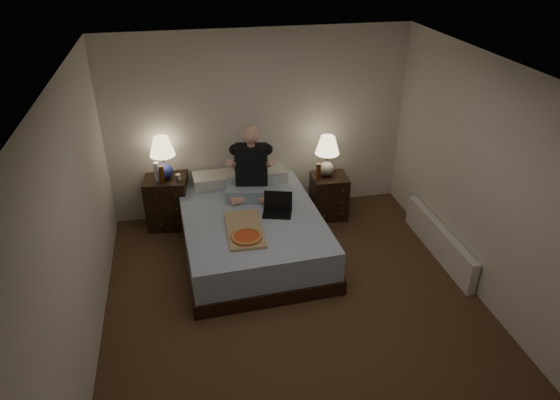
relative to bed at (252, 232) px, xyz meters
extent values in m
cube|color=#523923|center=(0.30, -1.19, -0.27)|extent=(4.00, 4.50, 0.00)
cube|color=white|center=(0.30, -1.19, 2.23)|extent=(4.00, 4.50, 0.00)
cube|color=silver|center=(0.30, 1.06, 0.98)|extent=(4.00, 0.00, 2.50)
cube|color=silver|center=(-1.70, -1.19, 0.98)|extent=(0.00, 4.50, 2.50)
cube|color=silver|center=(2.30, -1.19, 0.98)|extent=(0.00, 4.50, 2.50)
cube|color=#5573AA|center=(0.00, 0.00, 0.00)|extent=(1.71, 2.22, 0.54)
cube|color=black|center=(-0.99, 0.86, 0.08)|extent=(0.60, 0.55, 0.70)
cube|color=black|center=(1.17, 0.63, 0.04)|extent=(0.49, 0.44, 0.61)
cylinder|color=silver|center=(-1.08, 0.79, 0.56)|extent=(0.07, 0.07, 0.25)
cylinder|color=beige|center=(-0.82, 0.71, 0.48)|extent=(0.07, 0.07, 0.10)
cylinder|color=#55290C|center=(-1.02, 0.72, 0.55)|extent=(0.06, 0.06, 0.23)
cylinder|color=#51280B|center=(1.00, 0.58, 0.46)|extent=(0.06, 0.06, 0.23)
cube|color=silver|center=(2.23, -0.55, -0.07)|extent=(0.10, 1.60, 0.40)
camera|label=1|loc=(-0.71, -5.12, 3.33)|focal=32.00mm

